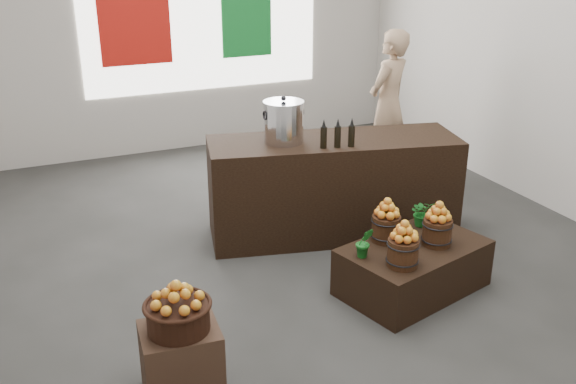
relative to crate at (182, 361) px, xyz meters
name	(u,v)px	position (x,y,z in m)	size (l,w,h in m)	color
ground	(290,253)	(1.43, 1.52, -0.24)	(7.00, 7.00, 0.00)	#333331
deco_red_left	(133,8)	(0.83, 4.99, 1.66)	(0.90, 0.04, 1.40)	#B8150E
deco_green_right	(246,19)	(2.33, 4.99, 1.46)	(0.70, 0.04, 1.00)	#117128
crate	(182,361)	(0.00, 0.00, 0.00)	(0.49, 0.40, 0.49)	#493022
wicker_basket	(178,317)	(0.00, 0.00, 0.33)	(0.39, 0.39, 0.18)	black
apples_in_basket	(176,293)	(0.00, 0.00, 0.50)	(0.30, 0.30, 0.16)	maroon
display_table	(413,268)	(2.09, 0.50, -0.04)	(1.18, 0.73, 0.41)	black
apple_bucket_front_left	(403,253)	(1.81, 0.26, 0.27)	(0.24, 0.24, 0.22)	#3A1B0F
apples_in_bucket_front_left	(404,230)	(1.81, 0.26, 0.46)	(0.18, 0.18, 0.16)	maroon
apple_bucket_front_right	(437,232)	(2.27, 0.46, 0.27)	(0.24, 0.24, 0.22)	#3A1B0F
apples_in_bucket_front_right	(439,211)	(2.27, 0.46, 0.46)	(0.18, 0.18, 0.16)	maroon
apple_bucket_rear	(386,228)	(1.93, 0.68, 0.27)	(0.24, 0.24, 0.22)	#3A1B0F
apples_in_bucket_rear	(387,207)	(1.93, 0.68, 0.46)	(0.18, 0.18, 0.16)	maroon
herb_garnish_right	(423,213)	(2.37, 0.80, 0.29)	(0.22, 0.19, 0.24)	#14621C
herb_garnish_left	(364,242)	(1.61, 0.50, 0.29)	(0.14, 0.11, 0.25)	#14621C
counter	(333,187)	(1.99, 1.75, 0.24)	(2.37, 0.75, 0.97)	black
stock_pot_left	(284,123)	(1.52, 1.87, 0.91)	(0.37, 0.37, 0.37)	silver
oil_cruets	(341,133)	(1.94, 1.52, 0.86)	(0.26, 0.06, 0.27)	black
shopper	(388,104)	(3.37, 3.00, 0.64)	(0.64, 0.42, 1.76)	tan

